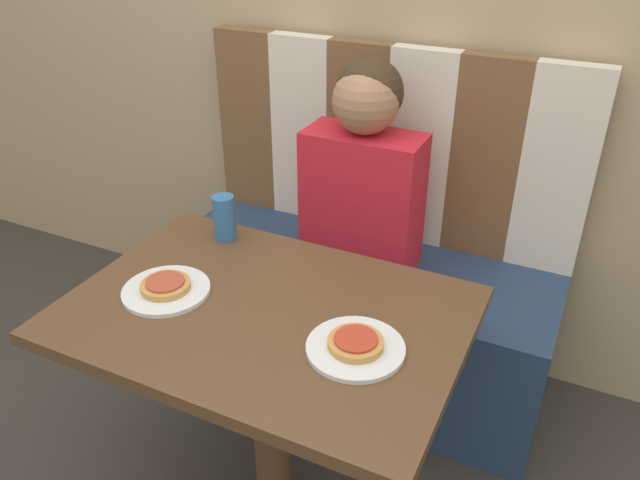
{
  "coord_description": "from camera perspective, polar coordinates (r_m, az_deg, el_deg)",
  "views": [
    {
      "loc": [
        0.66,
        -1.06,
        1.61
      ],
      "look_at": [
        0.0,
        0.31,
        0.74
      ],
      "focal_mm": 35.0,
      "sensor_mm": 36.0,
      "label": 1
    }
  ],
  "objects": [
    {
      "name": "booth_seat",
      "position": [
        2.26,
        3.47,
        -7.13
      ],
      "size": [
        1.32,
        0.51,
        0.5
      ],
      "color": "navy",
      "rests_on": "ground_plane"
    },
    {
      "name": "booth_backrest",
      "position": [
        2.16,
        6.26,
        8.67
      ],
      "size": [
        1.32,
        0.06,
        0.67
      ],
      "color": "brown",
      "rests_on": "booth_seat"
    },
    {
      "name": "dining_table",
      "position": [
        1.6,
        -4.94,
        -9.09
      ],
      "size": [
        0.97,
        0.68,
        0.7
      ],
      "color": "brown",
      "rests_on": "ground_plane"
    },
    {
      "name": "person",
      "position": [
        1.97,
        4.05,
        6.91
      ],
      "size": [
        0.37,
        0.23,
        0.67
      ],
      "color": "red",
      "rests_on": "booth_seat"
    },
    {
      "name": "plate_left",
      "position": [
        1.64,
        -13.88,
        -4.5
      ],
      "size": [
        0.22,
        0.22,
        0.01
      ],
      "color": "white",
      "rests_on": "dining_table"
    },
    {
      "name": "plate_right",
      "position": [
        1.41,
        3.26,
        -9.85
      ],
      "size": [
        0.22,
        0.22,
        0.01
      ],
      "color": "white",
      "rests_on": "dining_table"
    },
    {
      "name": "pizza_left",
      "position": [
        1.63,
        -13.95,
        -4.01
      ],
      "size": [
        0.13,
        0.13,
        0.02
      ],
      "color": "#C68E47",
      "rests_on": "plate_left"
    },
    {
      "name": "pizza_right",
      "position": [
        1.4,
        3.28,
        -9.32
      ],
      "size": [
        0.13,
        0.13,
        0.02
      ],
      "color": "#C68E47",
      "rests_on": "plate_right"
    },
    {
      "name": "drinking_cup",
      "position": [
        1.82,
        -8.75,
        2.03
      ],
      "size": [
        0.06,
        0.06,
        0.13
      ],
      "color": "#2D669E",
      "rests_on": "dining_table"
    }
  ]
}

